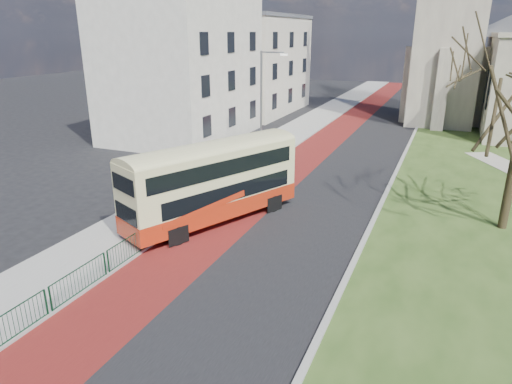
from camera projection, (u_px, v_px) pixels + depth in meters
The scene contains 11 objects.
ground at pixel (197, 267), 19.41m from camera, with size 160.00×160.00×0.00m, color black.
road_carriageway at pixel (340, 158), 36.20m from camera, with size 9.00×120.00×0.01m, color black.
bus_lane at pixel (308, 154), 37.20m from camera, with size 3.40×120.00×0.01m, color #591414.
pavement_west at pixel (265, 149), 38.59m from camera, with size 4.00×120.00×0.12m, color gray.
kerb_west at pixel (287, 151), 37.85m from camera, with size 0.25×120.00×0.13m, color #999993.
kerb_east at pixel (403, 157), 36.21m from camera, with size 0.25×80.00×0.13m, color #999993.
pedestrian_railing at pixel (186, 212), 23.78m from camera, with size 0.07×24.00×1.12m.
street_block_near at pixel (182, 66), 41.51m from camera, with size 10.30×14.30×13.00m.
street_block_far at pixel (252, 64), 55.65m from camera, with size 10.30×16.30×11.50m.
streetlamp at pixel (263, 99), 35.11m from camera, with size 2.13×0.18×8.00m.
bus at pixel (213, 179), 23.25m from camera, with size 6.13×9.85×4.10m.
Camera 1 is at (9.09, -14.87, 9.45)m, focal length 32.00 mm.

